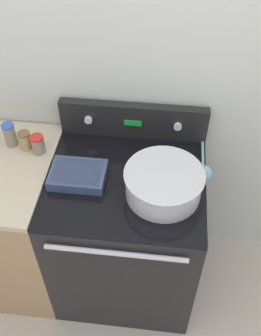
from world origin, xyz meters
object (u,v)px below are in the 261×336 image
(mixing_bowl, at_px, (164,182))
(casserole_dish, at_px, (78,174))
(ladle, at_px, (204,171))
(spice_jar_red_cap, at_px, (38,144))
(spice_jar_blue_cap, at_px, (10,135))
(spice_jar_brown_cap, at_px, (25,140))

(mixing_bowl, relative_size, casserole_dish, 1.38)
(casserole_dish, distance_m, ladle, 0.60)
(casserole_dish, relative_size, spice_jar_red_cap, 2.59)
(mixing_bowl, relative_size, spice_jar_blue_cap, 2.86)
(ladle, relative_size, spice_jar_brown_cap, 3.27)
(mixing_bowl, distance_m, casserole_dish, 0.41)
(mixing_bowl, distance_m, spice_jar_red_cap, 0.66)
(mixing_bowl, bearing_deg, spice_jar_red_cap, 162.95)
(spice_jar_brown_cap, bearing_deg, spice_jar_red_cap, -16.09)
(ladle, height_order, spice_jar_blue_cap, spice_jar_blue_cap)
(ladle, bearing_deg, spice_jar_red_cap, 175.73)
(ladle, xyz_separation_m, spice_jar_red_cap, (-0.82, 0.06, 0.03))
(mixing_bowl, height_order, casserole_dish, mixing_bowl)
(spice_jar_red_cap, bearing_deg, casserole_dish, -32.84)
(casserole_dish, bearing_deg, mixing_bowl, -6.56)
(casserole_dish, height_order, spice_jar_brown_cap, spice_jar_brown_cap)
(casserole_dish, relative_size, spice_jar_blue_cap, 2.06)
(casserole_dish, height_order, ladle, ladle)
(mixing_bowl, bearing_deg, spice_jar_brown_cap, 163.04)
(ladle, relative_size, spice_jar_blue_cap, 2.58)
(mixing_bowl, height_order, spice_jar_brown_cap, mixing_bowl)
(mixing_bowl, xyz_separation_m, spice_jar_brown_cap, (-0.71, 0.22, -0.01))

